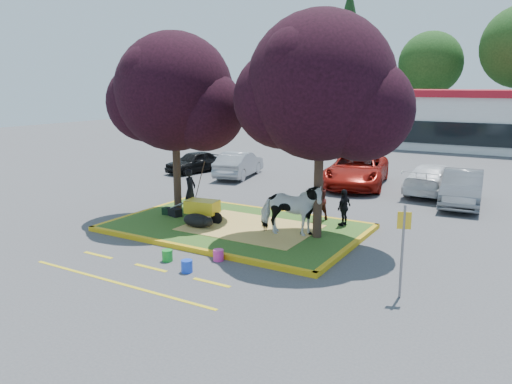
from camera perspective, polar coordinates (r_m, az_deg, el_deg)
The scene contains 32 objects.
ground at distance 16.96m, azimuth -2.35°, elevation -4.30°, with size 90.00×90.00×0.00m, color #424244.
median_island at distance 16.94m, azimuth -2.35°, elevation -4.06°, with size 8.00×5.00×0.15m, color #2C5219.
curb_near at distance 14.94m, azimuth -7.76°, elevation -6.42°, with size 8.30×0.16×0.15m, color gold.
curb_far at distance 19.08m, azimuth 1.85°, elevation -2.19°, with size 8.30×0.16×0.15m, color gold.
curb_left at distance 19.38m, azimuth -12.55°, elevation -2.25°, with size 0.16×5.30×0.15m, color gold.
curb_right at distance 15.21m, azimuth 10.75°, elevation -6.18°, with size 0.16×5.30×0.15m, color gold.
straw_bedding at distance 16.61m, azimuth -0.61°, elevation -4.09°, with size 4.20×3.00×0.01m, color #E9C360.
tree_purple_left at distance 18.22m, azimuth -9.30°, elevation 10.62°, with size 5.06×4.20×6.51m.
tree_purple_right at distance 15.04m, azimuth 7.45°, elevation 11.13°, with size 5.30×4.40×6.82m.
fire_lane_stripe_a at distance 15.17m, azimuth -17.59°, elevation -6.89°, with size 1.10×0.12×0.01m, color yellow.
fire_lane_stripe_b at distance 13.81m, azimuth -11.95°, elevation -8.48°, with size 1.10×0.12×0.01m, color yellow.
fire_lane_stripe_c at distance 12.62m, azimuth -5.10°, elevation -10.27°, with size 1.10×0.12×0.01m, color yellow.
fire_lane_long at distance 13.02m, azimuth -15.55°, elevation -9.97°, with size 6.00×0.10×0.01m, color yellow.
retail_building at distance 42.26m, azimuth 21.36°, elevation 7.91°, with size 20.40×8.40×4.40m.
treeline at distance 51.89m, azimuth 22.80°, elevation 14.52°, with size 46.58×7.80×14.63m.
cow at distance 15.57m, azimuth 3.98°, elevation -2.03°, with size 0.91×2.00×1.69m, color white.
calf at distance 16.76m, azimuth -6.77°, elevation -3.25°, with size 1.04×0.59×0.45m, color black.
handler at distance 18.92m, azimuth -7.52°, elevation 0.26°, with size 0.57×0.38×1.57m, color black.
visitor_a at distance 17.54m, azimuth 7.18°, elevation -0.83°, with size 0.72×0.56×1.48m, color #4B1915.
visitor_b at distance 17.01m, azimuth 10.03°, elevation -1.74°, with size 0.73×0.30×1.24m, color black.
wheelbarrow at distance 17.33m, azimuth -6.13°, elevation -1.72°, with size 1.99×0.82×0.75m.
gear_bag_dark at distance 18.28m, azimuth -9.31°, elevation -2.28°, with size 0.56×0.30×0.28m, color black.
gear_bag_green at distance 18.51m, azimuth -9.86°, elevation -2.17°, with size 0.48×0.30×0.26m, color black.
sign_post at distance 11.77m, azimuth 16.43°, elevation -5.53°, with size 0.30×0.13×2.19m.
bucket_green at distance 14.18m, azimuth -10.10°, elevation -7.16°, with size 0.30×0.30×0.32m, color #179929.
bucket_pink at distance 14.04m, azimuth -4.32°, elevation -7.21°, with size 0.30×0.30×0.32m, color #E63392.
bucket_blue at distance 13.30m, azimuth -7.91°, elevation -8.40°, with size 0.30×0.30×0.33m, color blue.
car_black at distance 28.00m, azimuth -7.04°, elevation 3.45°, with size 1.40×3.48×1.19m, color black.
car_silver at distance 26.42m, azimuth -1.96°, elevation 3.19°, with size 1.43×4.11×1.35m, color #919398.
car_red at distance 24.53m, azimuth 11.46°, elevation 2.52°, with size 2.62×5.69×1.58m, color maroon.
car_white at distance 23.76m, azimuth 19.61°, elevation 1.44°, with size 1.86×4.58×1.33m, color white.
car_grey at distance 21.83m, azimuth 22.49°, elevation 0.42°, with size 1.50×4.29×1.41m, color slate.
Camera 1 is at (8.85, -13.64, 4.82)m, focal length 35.00 mm.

